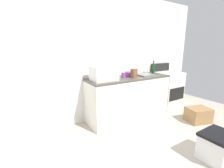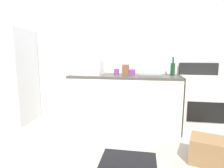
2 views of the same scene
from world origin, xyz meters
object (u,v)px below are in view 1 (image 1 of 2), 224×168
object	(u,v)px
microwave	(104,73)
coffee_mug	(123,75)
stove_oven	(166,89)
knife_block	(134,73)
wine_bottle	(153,69)
refrigerator	(13,96)
cardboard_box_large	(198,115)
mixing_bowl	(130,74)
storage_bin	(217,146)

from	to	relation	value
microwave	coffee_mug	bearing A→B (deg)	5.53
microwave	coffee_mug	world-z (taller)	microwave
stove_oven	knife_block	world-z (taller)	stove_oven
wine_bottle	coffee_mug	distance (m)	0.92
refrigerator	cardboard_box_large	world-z (taller)	refrigerator
stove_oven	refrigerator	bearing A→B (deg)	-179.03
microwave	wine_bottle	xyz separation A→B (m)	(1.39, 0.11, -0.03)
mixing_bowl	cardboard_box_large	xyz separation A→B (m)	(1.03, -1.01, -0.80)
mixing_bowl	storage_bin	size ratio (longest dim) A/B	0.41
coffee_mug	cardboard_box_large	distance (m)	1.75
refrigerator	mixing_bowl	size ratio (longest dim) A/B	8.82
stove_oven	wine_bottle	xyz separation A→B (m)	(-0.44, 0.08, 0.54)
stove_oven	storage_bin	distance (m)	1.98
wine_bottle	coffee_mug	bearing A→B (deg)	-175.86
mixing_bowl	storage_bin	world-z (taller)	mixing_bowl
stove_oven	cardboard_box_large	bearing A→B (deg)	-96.98
refrigerator	storage_bin	size ratio (longest dim) A/B	3.64
mixing_bowl	coffee_mug	bearing A→B (deg)	-162.03
wine_bottle	storage_bin	bearing A→B (deg)	-107.61
refrigerator	coffee_mug	xyz separation A→B (m)	(1.92, 0.07, 0.11)
microwave	cardboard_box_large	bearing A→B (deg)	-27.53
stove_oven	coffee_mug	distance (m)	1.44
stove_oven	microwave	xyz separation A→B (m)	(-1.83, -0.03, 0.57)
stove_oven	wine_bottle	size ratio (longest dim) A/B	3.67
refrigerator	wine_bottle	size ratio (longest dim) A/B	5.59
microwave	mixing_bowl	xyz separation A→B (m)	(0.69, 0.12, -0.09)
refrigerator	cardboard_box_large	distance (m)	3.35
wine_bottle	coffee_mug	xyz separation A→B (m)	(-0.91, -0.07, -0.06)
refrigerator	storage_bin	distance (m)	2.87
stove_oven	wine_bottle	distance (m)	0.70
wine_bottle	knife_block	bearing A→B (deg)	-164.88
refrigerator	wine_bottle	world-z (taller)	refrigerator
refrigerator	wine_bottle	xyz separation A→B (m)	(2.83, 0.13, 0.17)
coffee_mug	storage_bin	xyz separation A→B (m)	(0.35, -1.70, -0.76)
refrigerator	cardboard_box_large	bearing A→B (deg)	-15.42
coffee_mug	mixing_bowl	xyz separation A→B (m)	(0.21, 0.07, -0.00)
microwave	stove_oven	bearing A→B (deg)	1.04
knife_block	storage_bin	size ratio (longest dim) A/B	0.39
microwave	mixing_bowl	distance (m)	0.70
microwave	mixing_bowl	world-z (taller)	microwave
stove_oven	cardboard_box_large	distance (m)	0.99
coffee_mug	mixing_bowl	size ratio (longest dim) A/B	0.53
refrigerator	coffee_mug	bearing A→B (deg)	2.02
stove_oven	knife_block	size ratio (longest dim) A/B	6.11
coffee_mug	mixing_bowl	bearing A→B (deg)	17.97
storage_bin	refrigerator	bearing A→B (deg)	144.26
stove_oven	coffee_mug	xyz separation A→B (m)	(-1.35, 0.01, 0.48)
mixing_bowl	storage_bin	xyz separation A→B (m)	(0.14, -1.77, -0.75)
refrigerator	mixing_bowl	distance (m)	2.14
microwave	storage_bin	bearing A→B (deg)	-63.47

